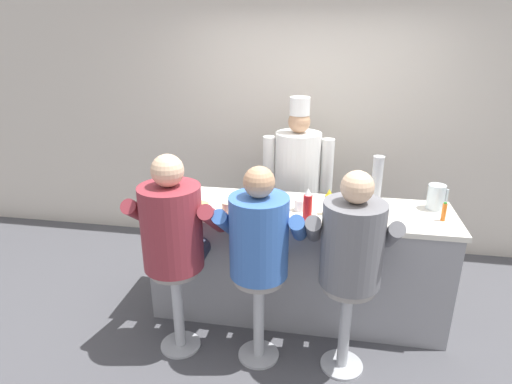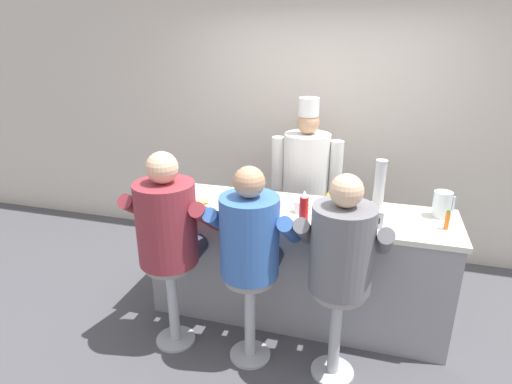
% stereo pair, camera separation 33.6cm
% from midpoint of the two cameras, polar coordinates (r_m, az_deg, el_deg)
% --- Properties ---
extents(ground_plane, '(20.00, 20.00, 0.00)m').
position_cam_midpoint_polar(ground_plane, '(3.60, 1.97, -18.52)').
color(ground_plane, '#4C4C51').
extents(wall_back, '(10.00, 0.06, 2.70)m').
position_cam_midpoint_polar(wall_back, '(4.55, 5.23, 8.90)').
color(wall_back, beige).
rests_on(wall_back, ground_plane).
extents(diner_counter, '(2.39, 0.67, 0.96)m').
position_cam_midpoint_polar(diner_counter, '(3.60, 2.83, -9.20)').
color(diner_counter, gray).
rests_on(diner_counter, ground_plane).
extents(ketchup_bottle_red, '(0.07, 0.07, 0.25)m').
position_cam_midpoint_polar(ketchup_bottle_red, '(3.11, 3.84, -1.86)').
color(ketchup_bottle_red, red).
rests_on(ketchup_bottle_red, diner_counter).
extents(mustard_bottle_yellow, '(0.06, 0.06, 0.20)m').
position_cam_midpoint_polar(mustard_bottle_yellow, '(3.24, 6.77, -1.46)').
color(mustard_bottle_yellow, yellow).
rests_on(mustard_bottle_yellow, diner_counter).
extents(hot_sauce_bottle_orange, '(0.03, 0.03, 0.14)m').
position_cam_midpoint_polar(hot_sauce_bottle_orange, '(3.35, 21.20, -2.54)').
color(hot_sauce_bottle_orange, orange).
rests_on(hot_sauce_bottle_orange, diner_counter).
extents(water_pitcher_clear, '(0.15, 0.13, 0.20)m').
position_cam_midpoint_polar(water_pitcher_clear, '(3.54, 20.42, -0.68)').
color(water_pitcher_clear, silver).
rests_on(water_pitcher_clear, diner_counter).
extents(breakfast_plate, '(0.25, 0.25, 0.05)m').
position_cam_midpoint_polar(breakfast_plate, '(3.43, -10.02, -1.85)').
color(breakfast_plate, white).
rests_on(breakfast_plate, diner_counter).
extents(cereal_bowl, '(0.15, 0.15, 0.06)m').
position_cam_midpoint_polar(cereal_bowl, '(3.38, -0.74, -1.54)').
color(cereal_bowl, '#B24C47').
rests_on(cereal_bowl, diner_counter).
extents(coffee_mug_white, '(0.14, 0.09, 0.09)m').
position_cam_midpoint_polar(coffee_mug_white, '(3.31, 3.12, -1.78)').
color(coffee_mug_white, white).
rests_on(coffee_mug_white, diner_counter).
extents(coffee_mug_tan, '(0.14, 0.09, 0.09)m').
position_cam_midpoint_polar(coffee_mug_tan, '(3.26, -6.60, -2.21)').
color(coffee_mug_tan, beige).
rests_on(coffee_mug_tan, diner_counter).
extents(cup_stack_steel, '(0.09, 0.09, 0.41)m').
position_cam_midpoint_polar(cup_stack_steel, '(3.42, 13.11, 1.30)').
color(cup_stack_steel, '#B7BABF').
rests_on(cup_stack_steel, diner_counter).
extents(napkin_dispenser_chrome, '(0.12, 0.07, 0.12)m').
position_cam_midpoint_polar(napkin_dispenser_chrome, '(3.20, 12.85, -2.85)').
color(napkin_dispenser_chrome, silver).
rests_on(napkin_dispenser_chrome, diner_counter).
extents(diner_seated_maroon, '(0.65, 0.64, 1.53)m').
position_cam_midpoint_polar(diner_seated_maroon, '(3.08, -13.97, -5.20)').
color(diner_seated_maroon, '#B2B5BA').
rests_on(diner_seated_maroon, ground_plane).
extents(diner_seated_blue, '(0.61, 0.60, 1.48)m').
position_cam_midpoint_polar(diner_seated_blue, '(2.91, -2.82, -6.70)').
color(diner_seated_blue, '#B2B5BA').
rests_on(diner_seated_blue, ground_plane).
extents(diner_seated_grey, '(0.61, 0.60, 1.48)m').
position_cam_midpoint_polar(diner_seated_grey, '(2.85, 9.32, -7.56)').
color(diner_seated_grey, '#B2B5BA').
rests_on(diner_seated_grey, ground_plane).
extents(cook_in_whites_near, '(0.67, 0.43, 1.72)m').
position_cam_midpoint_polar(cook_in_whites_near, '(4.11, 3.20, 1.80)').
color(cook_in_whites_near, '#232328').
rests_on(cook_in_whites_near, ground_plane).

